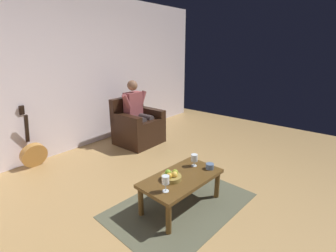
{
  "coord_description": "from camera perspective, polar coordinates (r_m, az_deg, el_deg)",
  "views": [
    {
      "loc": [
        2.32,
        1.26,
        1.79
      ],
      "look_at": [
        -0.41,
        -0.98,
        0.66
      ],
      "focal_mm": 26.34,
      "sensor_mm": 36.0,
      "label": 1
    }
  ],
  "objects": [
    {
      "name": "ground_plane",
      "position": [
        3.19,
        9.37,
        -16.71
      ],
      "size": [
        7.42,
        7.42,
        0.0
      ],
      "primitive_type": "plane",
      "color": "#A4804E"
    },
    {
      "name": "wall_back",
      "position": [
        4.69,
        -21.14,
        11.24
      ],
      "size": [
        6.58,
        0.06,
        2.71
      ],
      "primitive_type": "cube",
      "color": "silver",
      "rests_on": "ground"
    },
    {
      "name": "rug",
      "position": [
        3.08,
        2.99,
        -17.76
      ],
      "size": [
        1.75,
        1.24,
        0.01
      ],
      "primitive_type": "cube",
      "rotation": [
        0.0,
        0.0,
        -0.07
      ],
      "color": "#4D4F3C",
      "rests_on": "ground"
    },
    {
      "name": "armchair",
      "position": [
        4.8,
        -7.06,
        -0.22
      ],
      "size": [
        0.79,
        0.73,
        0.88
      ],
      "rotation": [
        0.0,
        0.0,
        0.01
      ],
      "color": "black",
      "rests_on": "ground"
    },
    {
      "name": "person_seated",
      "position": [
        4.7,
        -7.03,
        3.51
      ],
      "size": [
        0.61,
        0.54,
        1.21
      ],
      "rotation": [
        0.0,
        0.0,
        0.01
      ],
      "color": "#914447",
      "rests_on": "ground"
    },
    {
      "name": "coffee_table",
      "position": [
        2.91,
        3.09,
        -12.59
      ],
      "size": [
        1.01,
        0.59,
        0.38
      ],
      "rotation": [
        0.0,
        0.0,
        -0.07
      ],
      "color": "#533818",
      "rests_on": "ground"
    },
    {
      "name": "guitar",
      "position": [
        4.38,
        -28.69,
        -5.53
      ],
      "size": [
        0.39,
        0.28,
        0.97
      ],
      "color": "#B57C3A",
      "rests_on": "ground"
    },
    {
      "name": "wine_glass_near",
      "position": [
        2.55,
        -0.57,
        -12.56
      ],
      "size": [
        0.08,
        0.08,
        0.18
      ],
      "color": "silver",
      "rests_on": "coffee_table"
    },
    {
      "name": "wine_glass_far",
      "position": [
        3.08,
        6.1,
        -7.48
      ],
      "size": [
        0.08,
        0.08,
        0.15
      ],
      "color": "silver",
      "rests_on": "coffee_table"
    },
    {
      "name": "fruit_bowl",
      "position": [
        2.8,
        0.8,
        -11.56
      ],
      "size": [
        0.23,
        0.23,
        0.11
      ],
      "color": "olive",
      "rests_on": "coffee_table"
    },
    {
      "name": "candle_jar",
      "position": [
        3.07,
        9.65,
        -9.16
      ],
      "size": [
        0.1,
        0.1,
        0.07
      ],
      "primitive_type": "cylinder",
      "color": "slate",
      "rests_on": "coffee_table"
    }
  ]
}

